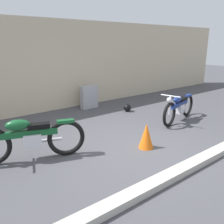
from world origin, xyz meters
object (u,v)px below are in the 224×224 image
at_px(motorcycle_green, 29,138).
at_px(helmet, 127,108).
at_px(stone_marker, 89,97).
at_px(traffic_cone, 146,136).
at_px(motorcycle_blue, 179,107).

bearing_deg(motorcycle_green, helmet, -139.83).
relative_size(stone_marker, traffic_cone, 1.42).
xyz_separation_m(helmet, motorcycle_blue, (0.48, -1.67, 0.29)).
distance_m(helmet, motorcycle_blue, 1.76).
bearing_deg(helmet, motorcycle_green, -159.46).
distance_m(traffic_cone, motorcycle_green, 2.39).
bearing_deg(motorcycle_green, stone_marker, -120.18).
relative_size(stone_marker, motorcycle_blue, 0.41).
bearing_deg(motorcycle_blue, stone_marker, -79.20).
distance_m(stone_marker, motorcycle_blue, 3.07).
bearing_deg(motorcycle_green, motorcycle_blue, -163.94).
relative_size(helmet, motorcycle_green, 0.13).
distance_m(helmet, traffic_cone, 2.88).
bearing_deg(helmet, motorcycle_blue, -73.88).
relative_size(motorcycle_green, motorcycle_blue, 1.07).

